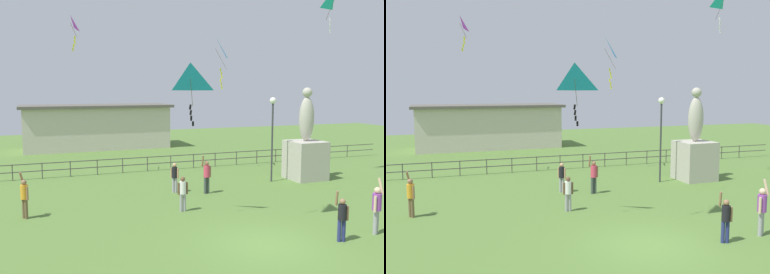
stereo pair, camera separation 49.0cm
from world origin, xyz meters
TOP-DOWN VIEW (x-y plane):
  - ground_plane at (0.00, 0.00)m, footprint 80.00×80.00m
  - statue_monument at (7.61, 8.46)m, footprint 1.97×1.97m
  - lamppost at (5.40, 8.55)m, footprint 0.36×0.36m
  - person_0 at (0.86, 7.30)m, footprint 0.52×0.31m
  - person_1 at (4.32, -0.44)m, footprint 0.55×0.35m
  - person_2 at (-0.60, 8.04)m, footprint 0.34×0.36m
  - person_3 at (-7.68, 6.08)m, footprint 0.35×0.50m
  - person_4 at (2.61, -0.62)m, footprint 0.45×0.34m
  - person_5 at (-1.32, 4.76)m, footprint 0.46×0.28m
  - kite_1 at (-5.00, 13.61)m, footprint 0.71×1.20m
  - kite_2 at (3.67, 12.59)m, footprint 1.15×1.10m
  - kite_3 at (-1.58, 3.12)m, footprint 1.36×1.14m
  - waterfront_railing at (-0.37, 14.00)m, footprint 36.03×0.06m
  - pavilion_building at (-1.91, 26.00)m, footprint 12.92×4.92m

SIDE VIEW (x-z plane):
  - ground_plane at x=0.00m, z-range 0.00..0.00m
  - waterfront_railing at x=-0.37m, z-range 0.15..1.10m
  - person_5 at x=-1.32m, z-range 0.11..1.64m
  - person_2 at x=-0.60m, z-range 0.11..1.64m
  - person_4 at x=2.61m, z-range 0.00..1.79m
  - person_3 at x=-7.68m, z-range 0.00..1.90m
  - person_0 at x=0.86m, z-range 0.00..1.96m
  - person_1 at x=4.32m, z-range 0.00..2.05m
  - statue_monument at x=7.61m, z-range -1.09..4.26m
  - pavilion_building at x=-1.91m, z-range 0.02..3.89m
  - lamppost at x=5.40m, z-range 1.05..5.86m
  - kite_3 at x=-1.58m, z-range 4.41..6.79m
  - kite_2 at x=3.67m, z-range 6.07..9.25m
  - kite_1 at x=-5.00m, z-range 7.96..9.99m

